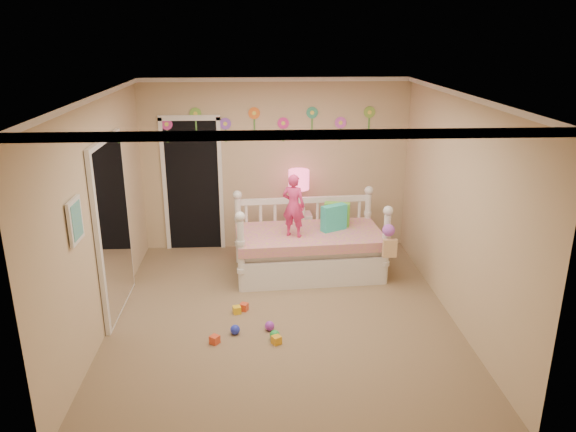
{
  "coord_description": "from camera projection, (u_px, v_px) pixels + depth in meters",
  "views": [
    {
      "loc": [
        -0.26,
        -5.8,
        3.22
      ],
      "look_at": [
        0.1,
        0.6,
        1.05
      ],
      "focal_mm": 34.09,
      "sensor_mm": 36.0,
      "label": 1
    }
  ],
  "objects": [
    {
      "name": "pillow_turquoise",
      "position": [
        334.0,
        218.0,
        7.51
      ],
      "size": [
        0.38,
        0.28,
        0.36
      ],
      "primitive_type": "cube",
      "rotation": [
        0.0,
        0.0,
        0.49
      ],
      "color": "teal",
      "rests_on": "daybed"
    },
    {
      "name": "mirror_closet",
      "position": [
        113.0,
        227.0,
        6.37
      ],
      "size": [
        0.07,
        1.3,
        2.1
      ],
      "primitive_type": "cube",
      "color": "white",
      "rests_on": "left_wall"
    },
    {
      "name": "table_lamp",
      "position": [
        299.0,
        185.0,
        8.04
      ],
      "size": [
        0.3,
        0.3,
        0.67
      ],
      "color": "#EF1F5D",
      "rests_on": "nightstand"
    },
    {
      "name": "left_wall",
      "position": [
        101.0,
        215.0,
        6.01
      ],
      "size": [
        0.01,
        4.5,
        2.6
      ],
      "primitive_type": "cube",
      "color": "tan",
      "rests_on": "floor"
    },
    {
      "name": "right_wall",
      "position": [
        457.0,
        209.0,
        6.22
      ],
      "size": [
        0.01,
        4.5,
        2.6
      ],
      "primitive_type": "cube",
      "color": "tan",
      "rests_on": "floor"
    },
    {
      "name": "hanging_bag",
      "position": [
        388.0,
        242.0,
        6.98
      ],
      "size": [
        0.2,
        0.16,
        0.36
      ],
      "primitive_type": null,
      "color": "beige",
      "rests_on": "daybed"
    },
    {
      "name": "crown_molding",
      "position": [
        282.0,
        97.0,
        5.71
      ],
      "size": [
        4.0,
        4.5,
        0.06
      ],
      "primitive_type": null,
      "color": "white",
      "rests_on": "ceiling"
    },
    {
      "name": "back_wall",
      "position": [
        275.0,
        166.0,
        8.24
      ],
      "size": [
        4.0,
        0.01,
        2.6
      ],
      "primitive_type": "cube",
      "color": "tan",
      "rests_on": "floor"
    },
    {
      "name": "toy_scatter",
      "position": [
        247.0,
        314.0,
        6.46
      ],
      "size": [
        0.96,
        1.39,
        0.11
      ],
      "primitive_type": null,
      "rotation": [
        0.0,
        0.0,
        -0.13
      ],
      "color": "#996666",
      "rests_on": "floor"
    },
    {
      "name": "nightstand",
      "position": [
        298.0,
        233.0,
        8.28
      ],
      "size": [
        0.39,
        0.3,
        0.63
      ],
      "primitive_type": "cube",
      "rotation": [
        0.0,
        0.0,
        0.04
      ],
      "color": "white",
      "rests_on": "floor"
    },
    {
      "name": "pillow_lime",
      "position": [
        337.0,
        214.0,
        7.7
      ],
      "size": [
        0.37,
        0.21,
        0.33
      ],
      "primitive_type": "cube",
      "rotation": [
        0.0,
        0.0,
        -0.23
      ],
      "color": "#75E144",
      "rests_on": "daybed"
    },
    {
      "name": "wall_picture",
      "position": [
        75.0,
        221.0,
        5.08
      ],
      "size": [
        0.05,
        0.34,
        0.42
      ],
      "primitive_type": "cube",
      "color": "white",
      "rests_on": "left_wall"
    },
    {
      "name": "flower_decals",
      "position": [
        269.0,
        123.0,
        8.02
      ],
      "size": [
        3.4,
        0.02,
        0.5
      ],
      "primitive_type": null,
      "color": "#B2668C",
      "rests_on": "back_wall"
    },
    {
      "name": "daybed",
      "position": [
        309.0,
        236.0,
        7.53
      ],
      "size": [
        2.09,
        1.22,
        1.1
      ],
      "primitive_type": null,
      "rotation": [
        0.0,
        0.0,
        0.07
      ],
      "color": "white",
      "rests_on": "floor"
    },
    {
      "name": "ceiling",
      "position": [
        282.0,
        94.0,
        5.7
      ],
      "size": [
        4.0,
        4.5,
        0.01
      ],
      "primitive_type": "cube",
      "color": "white",
      "rests_on": "floor"
    },
    {
      "name": "closet_doorway",
      "position": [
        193.0,
        184.0,
        8.25
      ],
      "size": [
        0.9,
        0.04,
        2.07
      ],
      "primitive_type": "cube",
      "color": "black",
      "rests_on": "back_wall"
    },
    {
      "name": "floor",
      "position": [
        282.0,
        315.0,
        6.53
      ],
      "size": [
        4.0,
        4.5,
        0.01
      ],
      "primitive_type": "cube",
      "color": "#7F684C",
      "rests_on": "ground"
    },
    {
      "name": "child",
      "position": [
        294.0,
        206.0,
        7.21
      ],
      "size": [
        0.37,
        0.31,
        0.85
      ],
      "primitive_type": "imported",
      "rotation": [
        0.0,
        0.0,
        2.72
      ],
      "color": "#E13375",
      "rests_on": "daybed"
    }
  ]
}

